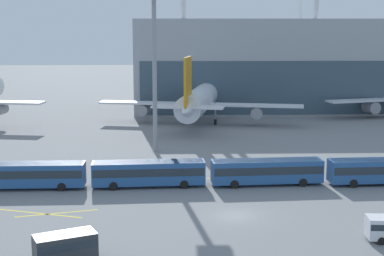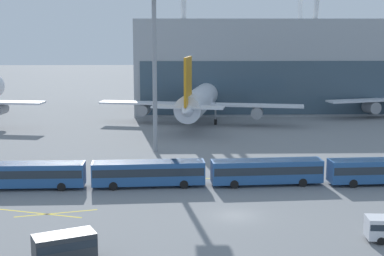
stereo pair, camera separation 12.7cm
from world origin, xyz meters
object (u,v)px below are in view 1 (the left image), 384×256
Objects in this scene: airliner_at_gate_far at (200,99)px; shuttle_bus_2 at (149,172)px; shuttle_bus_1 at (28,174)px; shuttle_bus_3 at (267,170)px; floodlight_mast at (154,45)px; service_van_crossing at (65,246)px; shuttle_bus_4 at (384,169)px.

shuttle_bus_2 is (-7.79, -44.20, -2.89)m from airliner_at_gate_far.
airliner_at_gate_far is at bearing 63.03° from shuttle_bus_1.
airliner_at_gate_far is 44.27m from shuttle_bus_3.
shuttle_bus_1 is 0.56× the size of floodlight_mast.
shuttle_bus_1 is (-21.79, -44.71, -2.89)m from airliner_at_gate_far.
shuttle_bus_2 is 1.00× the size of shuttle_bus_3.
shuttle_bus_1 is 23.44m from service_van_crossing.
floodlight_mast reaches higher than airliner_at_gate_far.
shuttle_bus_4 is (20.20, -43.77, -2.89)m from airliner_at_gate_far.
airliner_at_gate_far reaches higher than service_van_crossing.
shuttle_bus_3 is at bearing -53.88° from floodlight_mast.
floodlight_mast reaches higher than service_van_crossing.
airliner_at_gate_far is 49.82m from shuttle_bus_1.
shuttle_bus_3 is at bearing -154.90° from service_van_crossing.
airliner_at_gate_far is at bearing 72.67° from floodlight_mast.
airliner_at_gate_far reaches higher than shuttle_bus_4.
shuttle_bus_3 is at bearing -1.72° from shuttle_bus_2.
shuttle_bus_3 is 27.47m from floodlight_mast.
shuttle_bus_2 is at bearing -128.34° from service_van_crossing.
shuttle_bus_4 is at bearing -144.44° from airliner_at_gate_far.
shuttle_bus_1 is at bearing 178.16° from shuttle_bus_4.
airliner_at_gate_far reaches higher than shuttle_bus_1.
floodlight_mast is at bearing 121.99° from shuttle_bus_3.
shuttle_bus_4 is at bearing -2.73° from shuttle_bus_2.
shuttle_bus_2 reaches higher than service_van_crossing.
service_van_crossing is 44.68m from floodlight_mast.
service_van_crossing is at bearing -148.94° from shuttle_bus_4.
airliner_at_gate_far is 2.92× the size of shuttle_bus_4.
shuttle_bus_3 is 0.57× the size of floodlight_mast.
shuttle_bus_4 is (27.99, 0.42, 0.00)m from shuttle_bus_2.
shuttle_bus_3 reaches higher than service_van_crossing.
shuttle_bus_1 and shuttle_bus_3 have the same top height.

